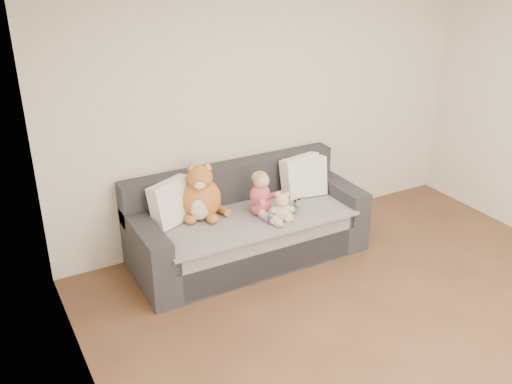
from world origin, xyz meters
TOP-DOWN VIEW (x-y plane):
  - room_shell at (0.00, 0.42)m, footprint 5.00×5.00m
  - sofa at (-0.51, 2.06)m, footprint 2.20×0.94m
  - cushion_left at (-1.19, 2.19)m, footprint 0.47×0.36m
  - cushion_right_back at (0.16, 2.16)m, footprint 0.46×0.27m
  - cushion_right_front at (0.18, 2.12)m, footprint 0.45×0.27m
  - toddler at (-0.40, 1.92)m, footprint 0.30×0.44m
  - plush_cat at (-0.92, 2.16)m, footprint 0.44×0.40m
  - teddy_bear at (-0.30, 1.75)m, footprint 0.22×0.18m
  - plush_cow at (-0.13, 1.84)m, footprint 0.13×0.19m
  - sippy_cup at (-0.43, 1.74)m, footprint 0.09×0.07m

SIDE VIEW (x-z plane):
  - sofa at x=-0.51m, z-range -0.12..0.73m
  - sippy_cup at x=-0.43m, z-range 0.48..0.58m
  - plush_cow at x=-0.13m, z-range 0.46..0.61m
  - teddy_bear at x=-0.30m, z-range 0.44..0.73m
  - toddler at x=-0.40m, z-range 0.44..0.87m
  - cushion_right_front at x=0.18m, z-range 0.47..0.87m
  - cushion_right_back at x=0.16m, z-range 0.47..0.87m
  - cushion_left at x=-1.19m, z-range 0.47..0.87m
  - plush_cat at x=-0.92m, z-range 0.40..0.97m
  - room_shell at x=0.00m, z-range -1.20..3.80m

